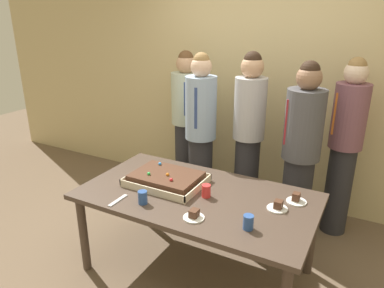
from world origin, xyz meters
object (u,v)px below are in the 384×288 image
(person_back_corner, at_px, (345,145))
(person_green_shirt_behind, at_px, (186,122))
(party_table, at_px, (197,203))
(person_striped_tie_right, at_px, (248,135))
(drink_cup_far_end, at_px, (248,222))
(drink_cup_nearest, at_px, (206,191))
(person_serving_front, at_px, (201,134))
(plated_slice_far_left, at_px, (278,206))
(cake_server_utensil, at_px, (118,200))
(person_far_right_suit, at_px, (301,152))
(plated_slice_near_left, at_px, (296,199))
(plated_slice_near_right, at_px, (194,216))
(sheet_cake, at_px, (166,179))
(drink_cup_middle, at_px, (143,197))

(person_back_corner, bearing_deg, person_green_shirt_behind, -43.50)
(party_table, height_order, person_back_corner, person_back_corner)
(person_striped_tie_right, bearing_deg, drink_cup_far_end, 40.08)
(drink_cup_nearest, height_order, person_serving_front, person_serving_front)
(plated_slice_far_left, relative_size, cake_server_utensil, 0.75)
(drink_cup_nearest, relative_size, drink_cup_far_end, 1.00)
(person_far_right_suit, relative_size, person_back_corner, 0.99)
(party_table, relative_size, person_green_shirt_behind, 1.09)
(party_table, relative_size, plated_slice_near_left, 12.20)
(plated_slice_far_left, bearing_deg, drink_cup_far_end, -106.46)
(person_serving_front, xyz_separation_m, person_far_right_suit, (1.00, 0.02, -0.02))
(party_table, xyz_separation_m, drink_cup_far_end, (0.52, -0.26, 0.13))
(plated_slice_near_right, bearing_deg, plated_slice_far_left, 39.74)
(cake_server_utensil, xyz_separation_m, person_striped_tie_right, (0.52, 1.40, 0.19))
(plated_slice_near_right, distance_m, person_striped_tie_right, 1.36)
(party_table, relative_size, person_striped_tie_right, 1.06)
(sheet_cake, distance_m, plated_slice_near_right, 0.58)
(party_table, relative_size, plated_slice_far_left, 12.20)
(sheet_cake, height_order, person_serving_front, person_serving_front)
(sheet_cake, xyz_separation_m, person_striped_tie_right, (0.35, 0.98, 0.15))
(plated_slice_far_left, height_order, person_far_right_suit, person_far_right_suit)
(sheet_cake, bearing_deg, drink_cup_far_end, -20.46)
(drink_cup_nearest, distance_m, cake_server_utensil, 0.67)
(plated_slice_near_right, bearing_deg, person_serving_front, 115.10)
(person_striped_tie_right, distance_m, person_far_right_suit, 0.57)
(plated_slice_near_right, height_order, person_back_corner, person_back_corner)
(drink_cup_far_end, xyz_separation_m, person_green_shirt_behind, (-1.29, 1.47, 0.11))
(person_striped_tie_right, bearing_deg, party_table, 17.42)
(person_serving_front, bearing_deg, plated_slice_far_left, 46.36)
(drink_cup_middle, bearing_deg, cake_server_utensil, -162.05)
(drink_cup_middle, xyz_separation_m, person_back_corner, (1.21, 1.51, 0.13))
(party_table, xyz_separation_m, plated_slice_near_right, (0.14, -0.32, 0.10))
(plated_slice_near_right, bearing_deg, person_green_shirt_behind, 120.99)
(plated_slice_far_left, bearing_deg, drink_cup_nearest, -171.47)
(party_table, xyz_separation_m, drink_cup_nearest, (0.08, -0.00, 0.13))
(drink_cup_nearest, bearing_deg, person_far_right_suit, 59.49)
(plated_slice_far_left, height_order, cake_server_utensil, plated_slice_far_left)
(plated_slice_near_left, xyz_separation_m, person_green_shirt_behind, (-1.49, 0.96, 0.14))
(plated_slice_near_left, relative_size, person_striped_tie_right, 0.09)
(drink_cup_far_end, distance_m, person_back_corner, 1.52)
(drink_cup_far_end, xyz_separation_m, person_far_right_suit, (0.08, 1.13, 0.11))
(party_table, distance_m, person_back_corner, 1.53)
(cake_server_utensil, xyz_separation_m, person_green_shirt_behind, (-0.30, 1.59, 0.16))
(drink_cup_nearest, relative_size, person_green_shirt_behind, 0.06)
(drink_cup_middle, bearing_deg, plated_slice_near_right, 0.04)
(plated_slice_near_right, xyz_separation_m, drink_cup_far_end, (0.37, 0.05, 0.03))
(plated_slice_far_left, height_order, person_serving_front, person_serving_front)
(plated_slice_near_left, distance_m, drink_cup_nearest, 0.68)
(person_green_shirt_behind, height_order, person_back_corner, person_back_corner)
(plated_slice_near_left, bearing_deg, person_green_shirt_behind, 147.14)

